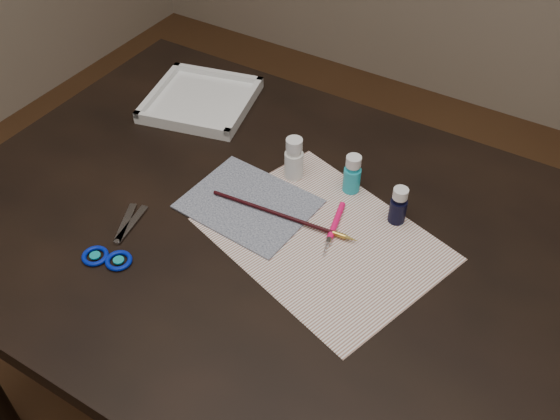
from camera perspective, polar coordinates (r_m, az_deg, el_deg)
The scene contains 10 objects.
table at distance 1.45m, azimuth -0.00°, elevation -12.24°, with size 1.30×0.90×0.75m, color black.
paper at distance 1.14m, azimuth 3.96°, elevation -2.63°, with size 0.41×0.31×0.00m, color white.
canvas at distance 1.20m, azimuth -2.88°, elevation 0.56°, with size 0.24×0.19×0.00m, color black.
paint_bottle_white at distance 1.24m, azimuth 1.28°, elevation 4.74°, with size 0.04×0.04×0.09m, color white.
paint_bottle_cyan at distance 1.22m, azimuth 6.63°, elevation 3.29°, with size 0.03×0.03×0.08m, color #22B4CA.
paint_bottle_navy at distance 1.17m, azimuth 10.78°, elevation 0.41°, with size 0.03×0.03×0.08m, color black.
paintbrush at distance 1.17m, azimuth 0.33°, elevation -0.53°, with size 0.30×0.01×0.01m, color black, non-canonical shape.
craft_knife at distance 1.15m, azimuth 4.87°, elevation -1.76°, with size 0.14×0.01×0.01m, color #FB0E5F, non-canonical shape.
scissors at distance 1.18m, azimuth -14.67°, elevation -2.20°, with size 0.19×0.09×0.01m, color silver, non-canonical shape.
palette_tray at distance 1.48m, azimuth -7.24°, elevation 9.98°, with size 0.23×0.23×0.03m, color white.
Camera 1 is at (0.42, -0.69, 1.58)m, focal length 40.00 mm.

